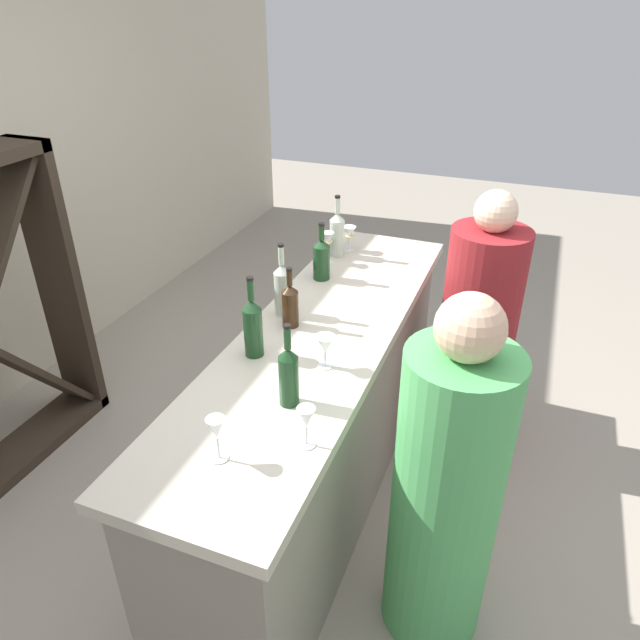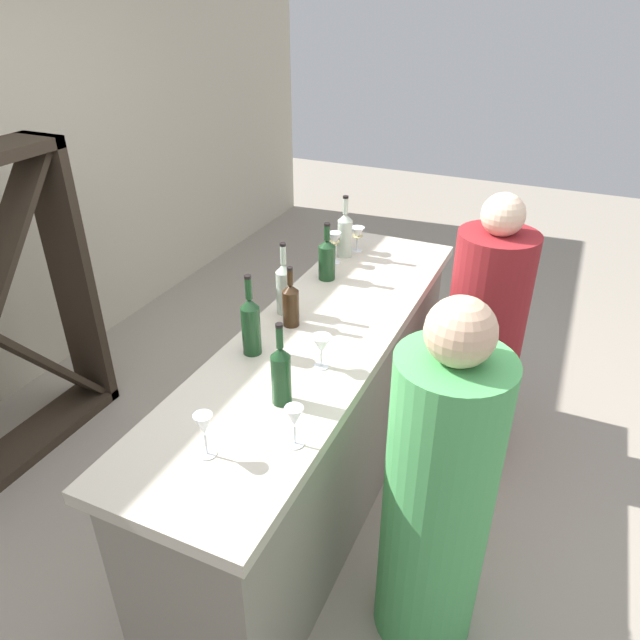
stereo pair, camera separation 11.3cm
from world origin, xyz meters
TOP-DOWN VIEW (x-y plane):
  - ground_plane at (0.00, 0.00)m, footprint 12.00×12.00m
  - bar_counter at (0.00, 0.00)m, footprint 2.30×0.61m
  - wine_bottle_leftmost_olive_green at (-0.51, -0.08)m, footprint 0.07×0.07m
  - wine_bottle_second_left_olive_green at (-0.27, 0.17)m, footprint 0.08×0.08m
  - wine_bottle_center_amber_brown at (-0.01, 0.13)m, footprint 0.07×0.07m
  - wine_bottle_second_right_clear_pale at (0.08, 0.21)m, footprint 0.07×0.07m
  - wine_bottle_rightmost_olive_green at (0.48, 0.18)m, footprint 0.08×0.08m
  - wine_bottle_far_right_clear_pale at (0.78, 0.21)m, footprint 0.08×0.08m
  - wine_glass_near_left at (-0.68, -0.22)m, footprint 0.06×0.06m
  - wine_glass_near_center at (-0.25, -0.12)m, footprint 0.08×0.08m
  - wine_glass_near_right at (-0.84, 0.01)m, footprint 0.06×0.06m
  - wine_glass_far_left at (0.87, 0.17)m, footprint 0.08×0.08m
  - wine_glass_far_center at (0.67, 0.22)m, footprint 0.07×0.07m
  - person_left_guest at (0.72, -0.59)m, footprint 0.47×0.47m
  - person_center_guest at (-0.43, -0.65)m, footprint 0.45×0.45m

SIDE VIEW (x-z plane):
  - ground_plane at x=0.00m, z-range 0.00..0.00m
  - bar_counter at x=0.00m, z-range 0.00..1.00m
  - person_left_guest at x=0.72m, z-range -0.07..1.40m
  - person_center_guest at x=-0.43m, z-range -0.07..1.42m
  - wine_glass_far_left at x=0.87m, z-range 1.02..1.16m
  - wine_glass_near_center at x=-0.25m, z-range 1.02..1.16m
  - wine_glass_near_left at x=-0.68m, z-range 1.02..1.17m
  - wine_bottle_center_amber_brown at x=-0.01m, z-range 0.96..1.23m
  - wine_bottle_rightmost_olive_green at x=0.48m, z-range 0.96..1.25m
  - wine_glass_near_right at x=-0.84m, z-range 1.02..1.18m
  - wine_glass_far_center at x=0.67m, z-range 1.02..1.19m
  - wine_bottle_leftmost_olive_green at x=-0.51m, z-range 0.95..1.27m
  - wine_bottle_second_right_clear_pale at x=0.08m, z-range 0.95..1.28m
  - wine_bottle_far_right_clear_pale at x=0.78m, z-range 0.95..1.29m
  - wine_bottle_second_left_olive_green at x=-0.27m, z-range 0.95..1.29m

